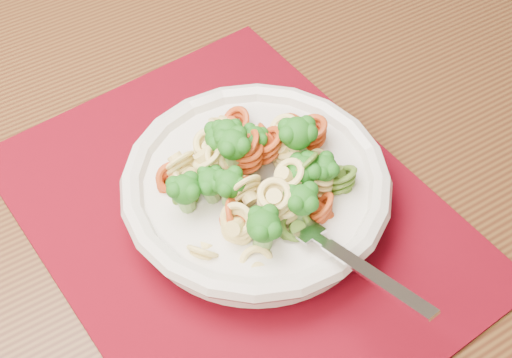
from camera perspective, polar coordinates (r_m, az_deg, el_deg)
The scene contains 5 objects.
dining_table at distance 0.71m, azimuth 3.85°, elevation -9.65°, with size 1.58×1.31×0.72m.
placemat at distance 0.63m, azimuth -1.52°, elevation -3.06°, with size 0.41×0.32×0.00m, color #65040E.
pasta_bowl at distance 0.61m, azimuth -0.00°, elevation -0.70°, with size 0.23×0.23×0.04m.
pasta_broccoli_heap at distance 0.60m, azimuth -0.00°, elevation 0.36°, with size 0.20×0.20×0.06m, color #E7D572, non-canonical shape.
fork at distance 0.57m, azimuth 4.03°, elevation -4.11°, with size 0.19×0.02×0.01m, color silver, non-canonical shape.
Camera 1 is at (0.25, 0.23, 1.24)m, focal length 50.00 mm.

